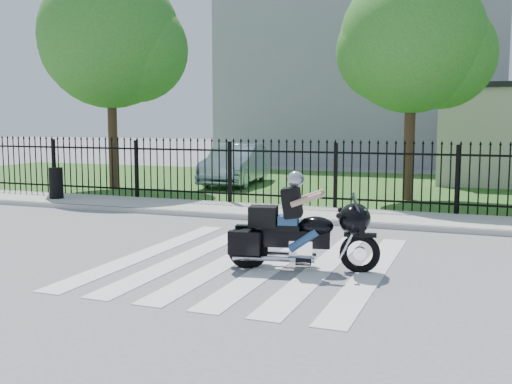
% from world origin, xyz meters
% --- Properties ---
extents(ground, '(120.00, 120.00, 0.00)m').
position_xyz_m(ground, '(0.00, 0.00, 0.00)').
color(ground, slate).
rests_on(ground, ground).
extents(crosswalk, '(5.00, 5.50, 0.01)m').
position_xyz_m(crosswalk, '(0.00, 0.00, 0.01)').
color(crosswalk, silver).
rests_on(crosswalk, ground).
extents(sidewalk, '(40.00, 2.00, 0.12)m').
position_xyz_m(sidewalk, '(0.00, 5.00, 0.06)').
color(sidewalk, '#ADAAA3').
rests_on(sidewalk, ground).
extents(curb, '(40.00, 0.12, 0.12)m').
position_xyz_m(curb, '(0.00, 4.00, 0.06)').
color(curb, '#ADAAA3').
rests_on(curb, ground).
extents(grass_strip, '(40.00, 12.00, 0.02)m').
position_xyz_m(grass_strip, '(0.00, 12.00, 0.01)').
color(grass_strip, '#28521C').
rests_on(grass_strip, ground).
extents(iron_fence, '(26.00, 0.04, 1.80)m').
position_xyz_m(iron_fence, '(0.00, 6.00, 0.90)').
color(iron_fence, black).
rests_on(iron_fence, ground).
extents(tree_left, '(4.80, 4.80, 7.58)m').
position_xyz_m(tree_left, '(-8.50, 8.50, 5.17)').
color(tree_left, '#382316').
rests_on(tree_left, ground).
extents(tree_mid, '(4.20, 4.20, 6.78)m').
position_xyz_m(tree_mid, '(1.50, 9.00, 4.67)').
color(tree_mid, '#382316').
rests_on(tree_mid, ground).
extents(building_tall, '(15.00, 10.00, 12.00)m').
position_xyz_m(building_tall, '(-3.00, 26.00, 6.00)').
color(building_tall, gray).
rests_on(building_tall, ground).
extents(motorcycle_rider, '(2.44, 1.08, 1.62)m').
position_xyz_m(motorcycle_rider, '(0.87, -0.20, 0.66)').
color(motorcycle_rider, black).
rests_on(motorcycle_rider, ground).
extents(parked_car, '(2.05, 4.64, 1.48)m').
position_xyz_m(parked_car, '(-4.94, 11.06, 0.76)').
color(parked_car, '#98B0BF').
rests_on(parked_car, grass_strip).
extents(litter_bin, '(0.46, 0.46, 0.89)m').
position_xyz_m(litter_bin, '(-8.02, 4.88, 0.57)').
color(litter_bin, black).
rests_on(litter_bin, sidewalk).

